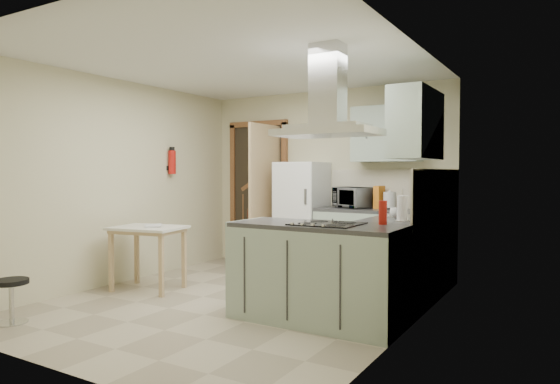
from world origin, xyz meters
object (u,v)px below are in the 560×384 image
Objects in this scene: bentwood_chair at (253,238)px; fridge at (302,217)px; extractor_hood at (328,133)px; drop_leaf_table at (148,258)px; microwave at (353,197)px; peninsula at (317,273)px; stool at (11,301)px.

fridge is at bearing 4.29° from bentwood_chair.
extractor_hood is 1.14× the size of drop_leaf_table.
microwave is at bearing 2.16° from bentwood_chair.
peninsula is 1.97× the size of drop_leaf_table.
extractor_hood is (1.32, -1.98, 0.97)m from fridge.
peninsula is 1.27m from extractor_hood.
peninsula is 3.19× the size of microwave.
drop_leaf_table is 1.62× the size of microwave.
peninsula is 2.70m from bentwood_chair.
microwave is at bearing 103.87° from peninsula.
extractor_hood is at bearing -48.63° from microwave.
microwave is (1.86, 3.50, 0.83)m from stool.
fridge reaches higher than peninsula.
microwave is at bearing 106.48° from extractor_hood.
peninsula is 2.19m from microwave.
microwave is at bearing 62.06° from stool.
drop_leaf_table is 0.93× the size of bentwood_chair.
drop_leaf_table is 1.95× the size of stool.
stool is (-0.40, -3.30, -0.22)m from bentwood_chair.
drop_leaf_table is at bearing 177.28° from peninsula.
fridge is 2.16m from drop_leaf_table.
stool is (-2.36, -1.45, -0.25)m from peninsula.
bentwood_chair is at bearing 70.43° from drop_leaf_table.
extractor_hood reaches higher than peninsula.
peninsula reaches higher than stool.
stool is (-0.12, -1.56, -0.17)m from drop_leaf_table.
bentwood_chair is (-2.06, 1.85, -1.30)m from extractor_hood.
fridge reaches higher than microwave.
stool is at bearing -105.09° from drop_leaf_table.
bentwood_chair is 2.11× the size of stool.
peninsula is at bearing 31.55° from stool.
stool is at bearing -93.05° from microwave.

